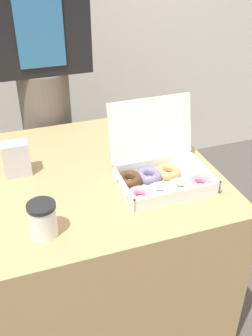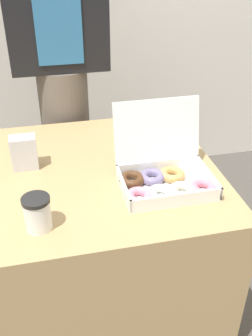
{
  "view_description": "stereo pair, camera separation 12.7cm",
  "coord_description": "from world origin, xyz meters",
  "px_view_note": "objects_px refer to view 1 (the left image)",
  "views": [
    {
      "loc": [
        -0.26,
        -1.21,
        1.5
      ],
      "look_at": [
        0.09,
        -0.19,
        0.83
      ],
      "focal_mm": 42.0,
      "sensor_mm": 36.0,
      "label": 1
    },
    {
      "loc": [
        -0.14,
        -1.24,
        1.5
      ],
      "look_at": [
        0.09,
        -0.19,
        0.83
      ],
      "focal_mm": 42.0,
      "sensor_mm": 36.0,
      "label": 2
    }
  ],
  "objects_px": {
    "napkin_holder": "(16,159)",
    "donut_box": "(160,175)",
    "coffee_cup": "(43,220)",
    "person_customer": "(40,62)"
  },
  "relations": [
    {
      "from": "coffee_cup",
      "to": "person_customer",
      "type": "height_order",
      "value": "person_customer"
    },
    {
      "from": "coffee_cup",
      "to": "napkin_holder",
      "type": "xyz_separation_m",
      "value": [
        -0.04,
        0.37,
        0.01
      ]
    },
    {
      "from": "donut_box",
      "to": "napkin_holder",
      "type": "distance_m",
      "value": 0.52
    },
    {
      "from": "napkin_holder",
      "to": "donut_box",
      "type": "bearing_deg",
      "value": -26.95
    },
    {
      "from": "napkin_holder",
      "to": "coffee_cup",
      "type": "bearing_deg",
      "value": -84.38
    },
    {
      "from": "donut_box",
      "to": "coffee_cup",
      "type": "xyz_separation_m",
      "value": [
        -0.43,
        -0.13,
        0.02
      ]
    },
    {
      "from": "donut_box",
      "to": "coffee_cup",
      "type": "height_order",
      "value": "donut_box"
    },
    {
      "from": "coffee_cup",
      "to": "napkin_holder",
      "type": "height_order",
      "value": "napkin_holder"
    },
    {
      "from": "donut_box",
      "to": "coffee_cup",
      "type": "distance_m",
      "value": 0.45
    },
    {
      "from": "person_customer",
      "to": "napkin_holder",
      "type": "bearing_deg",
      "value": -109.93
    }
  ]
}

